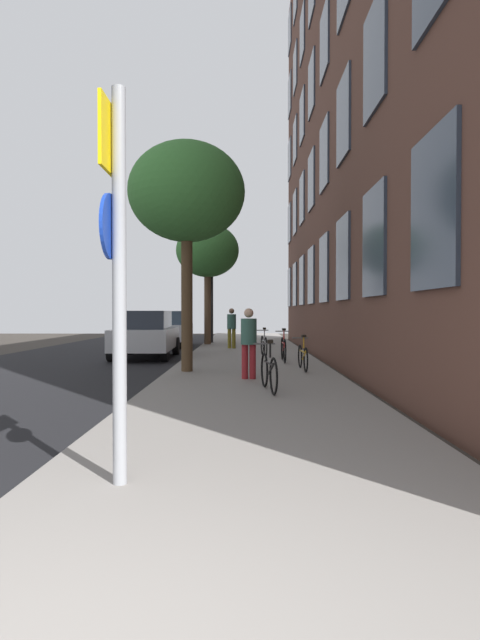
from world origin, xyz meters
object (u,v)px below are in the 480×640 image
(pedestrian_1, at_px, (232,326))
(bicycle_2, at_px, (284,348))
(bicycle_0, at_px, (269,371))
(bicycle_1, at_px, (303,356))
(tree_near, at_px, (187,194))
(tree_far, at_px, (208,251))
(pedestrian_0, at_px, (249,339))
(car_1, at_px, (168,328))
(traffic_light, at_px, (210,294))
(sign_post, at_px, (116,255))
(car_0, at_px, (146,334))
(bicycle_3, at_px, (264,345))

(pedestrian_1, bearing_deg, bicycle_2, -72.96)
(bicycle_0, bearing_deg, bicycle_1, 73.57)
(tree_near, bearing_deg, bicycle_1, 5.35)
(tree_far, bearing_deg, pedestrian_0, -81.68)
(car_1, bearing_deg, pedestrian_0, -73.60)
(bicycle_2, xyz_separation_m, pedestrian_1, (-1.68, 5.49, 0.53))
(traffic_light, distance_m, pedestrian_0, 13.57)
(tree_far, relative_size, pedestrian_1, 3.40)
(sign_post, relative_size, bicycle_0, 2.08)
(bicycle_0, bearing_deg, tree_near, 120.50)
(sign_post, height_order, traffic_light, sign_post)
(tree_far, height_order, car_0, tree_far)
(tree_near, height_order, pedestrian_0, tree_near)
(car_0, bearing_deg, bicycle_2, -27.14)
(tree_near, relative_size, pedestrian_1, 3.51)
(tree_near, bearing_deg, bicycle_0, -59.50)
(bicycle_1, bearing_deg, pedestrian_0, -128.75)
(tree_far, relative_size, car_0, 1.28)
(pedestrian_1, bearing_deg, bicycle_3, -72.64)
(traffic_light, bearing_deg, bicycle_0, -82.00)
(tree_near, xyz_separation_m, bicycle_0, (1.88, -3.20, -4.03))
(tree_far, height_order, bicycle_3, tree_far)
(bicycle_0, bearing_deg, bicycle_3, 88.57)
(pedestrian_1, bearing_deg, car_1, 138.15)
(traffic_light, bearing_deg, car_0, -103.65)
(bicycle_2, relative_size, pedestrian_1, 1.09)
(car_0, bearing_deg, bicycle_1, -43.34)
(bicycle_1, height_order, car_0, car_0)
(bicycle_3, distance_m, car_1, 7.59)
(sign_post, xyz_separation_m, traffic_light, (-0.58, 20.31, 0.36))
(car_1, bearing_deg, tree_near, -79.16)
(car_1, bearing_deg, bicycle_2, -60.34)
(pedestrian_0, xyz_separation_m, pedestrian_1, (-0.62, 9.48, 0.03))
(traffic_light, height_order, car_1, traffic_light)
(pedestrian_1, height_order, car_1, pedestrian_1)
(bicycle_2, distance_m, pedestrian_0, 4.16)
(traffic_light, height_order, bicycle_1, traffic_light)
(traffic_light, xyz_separation_m, pedestrian_0, (1.76, -13.38, -1.43))
(bicycle_2, bearing_deg, car_1, 119.66)
(tree_far, xyz_separation_m, bicycle_3, (2.33, -6.45, -3.86))
(pedestrian_0, bearing_deg, car_0, 118.85)
(tree_near, height_order, tree_far, tree_near)
(traffic_light, distance_m, pedestrian_1, 4.30)
(bicycle_3, xyz_separation_m, car_0, (-4.03, 0.57, 0.35))
(car_0, bearing_deg, pedestrian_0, -61.15)
(bicycle_1, height_order, pedestrian_0, pedestrian_0)
(bicycle_2, distance_m, car_0, 5.12)
(tree_near, distance_m, bicycle_2, 5.41)
(pedestrian_0, height_order, pedestrian_1, pedestrian_1)
(tree_far, bearing_deg, car_1, -177.51)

